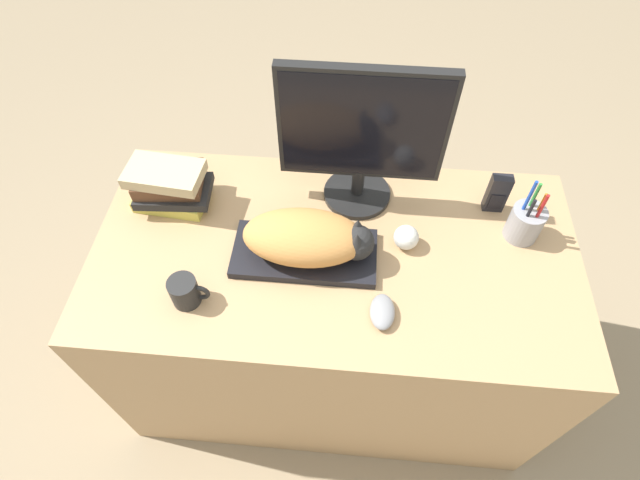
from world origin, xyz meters
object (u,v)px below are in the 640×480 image
(keyboard, at_px, (305,253))
(coffee_mug, at_px, (186,292))
(pen_cup, at_px, (525,222))
(phone, at_px, (497,193))
(monitor, at_px, (362,134))
(baseball, at_px, (406,237))
(book_stack, at_px, (170,185))
(computer_mouse, at_px, (382,312))
(cat, at_px, (310,238))

(keyboard, bearing_deg, coffee_mug, -149.98)
(pen_cup, distance_m, phone, 0.12)
(monitor, distance_m, baseball, 0.30)
(book_stack, bearing_deg, coffee_mug, -69.34)
(computer_mouse, xyz_separation_m, phone, (0.32, 0.38, 0.05))
(coffee_mug, bearing_deg, pen_cup, 18.26)
(monitor, relative_size, computer_mouse, 4.38)
(phone, bearing_deg, baseball, -148.35)
(baseball, bearing_deg, cat, -166.40)
(cat, distance_m, pen_cup, 0.59)
(keyboard, relative_size, pen_cup, 1.88)
(phone, relative_size, book_stack, 0.56)
(book_stack, bearing_deg, cat, -21.03)
(keyboard, xyz_separation_m, phone, (0.53, 0.22, 0.05))
(coffee_mug, distance_m, book_stack, 0.35)
(keyboard, relative_size, coffee_mug, 3.81)
(keyboard, distance_m, cat, 0.07)
(book_stack, bearing_deg, baseball, -8.41)
(monitor, bearing_deg, book_stack, -172.44)
(computer_mouse, bearing_deg, keyboard, 142.36)
(keyboard, bearing_deg, baseball, 12.80)
(computer_mouse, height_order, coffee_mug, coffee_mug)
(coffee_mug, relative_size, book_stack, 0.44)
(computer_mouse, xyz_separation_m, book_stack, (-0.62, 0.33, 0.05))
(cat, distance_m, computer_mouse, 0.26)
(cat, height_order, computer_mouse, cat)
(book_stack, bearing_deg, keyboard, -21.81)
(cat, relative_size, pen_cup, 1.67)
(pen_cup, distance_m, book_stack, 1.00)
(keyboard, relative_size, baseball, 5.64)
(cat, xyz_separation_m, book_stack, (-0.42, 0.16, -0.01))
(computer_mouse, xyz_separation_m, pen_cup, (0.38, 0.29, 0.04))
(keyboard, bearing_deg, book_stack, 158.19)
(cat, height_order, coffee_mug, cat)
(computer_mouse, xyz_separation_m, coffee_mug, (-0.50, 0.00, 0.02))
(computer_mouse, distance_m, book_stack, 0.70)
(monitor, bearing_deg, computer_mouse, -78.54)
(computer_mouse, height_order, pen_cup, pen_cup)
(monitor, distance_m, computer_mouse, 0.46)
(baseball, distance_m, phone, 0.30)
(cat, xyz_separation_m, pen_cup, (0.58, 0.13, -0.03))
(keyboard, height_order, book_stack, book_stack)
(baseball, bearing_deg, computer_mouse, -104.87)
(computer_mouse, bearing_deg, book_stack, 152.17)
(cat, bearing_deg, keyboard, 180.00)
(coffee_mug, relative_size, baseball, 1.48)
(coffee_mug, height_order, book_stack, book_stack)
(cat, height_order, phone, cat)
(phone, bearing_deg, cat, -156.77)
(computer_mouse, distance_m, baseball, 0.23)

